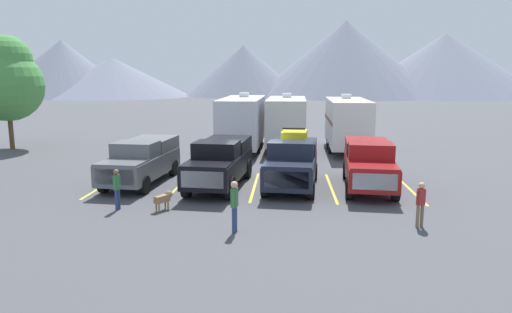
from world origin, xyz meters
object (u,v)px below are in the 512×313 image
object	(u,v)px
person_b	(421,201)
pickup_truck_b	(220,161)
dog	(164,198)
camper_trailer_c	(347,122)
person_c	(117,187)
pickup_truck_d	(369,163)
camper_trailer_b	(286,120)
camper_trailer_a	(242,121)
pickup_truck_a	(142,160)
pickup_truck_c	(292,161)
person_a	(234,203)

from	to	relation	value
person_b	pickup_truck_b	bearing A→B (deg)	144.88
dog	camper_trailer_c	bearing A→B (deg)	58.55
pickup_truck_b	person_c	world-z (taller)	pickup_truck_b
pickup_truck_d	camper_trailer_b	world-z (taller)	camper_trailer_b
dog	person_c	bearing A→B (deg)	-175.96
camper_trailer_a	person_c	xyz separation A→B (m)	(-3.37, -13.91, -1.10)
pickup_truck_b	person_c	bearing A→B (deg)	-130.18
pickup_truck_b	pickup_truck_a	bearing A→B (deg)	172.91
camper_trailer_b	camper_trailer_a	bearing A→B (deg)	-162.77
camper_trailer_b	camper_trailer_c	bearing A→B (deg)	-12.17
person_b	dog	bearing A→B (deg)	171.15
pickup_truck_a	camper_trailer_b	bearing A→B (deg)	57.32
camper_trailer_b	dog	xyz separation A→B (m)	(-4.51, -14.69, -1.50)
camper_trailer_a	pickup_truck_d	bearing A→B (deg)	-56.09
camper_trailer_a	person_b	world-z (taller)	camper_trailer_a
pickup_truck_d	camper_trailer_a	bearing A→B (deg)	123.91
pickup_truck_c	person_c	size ratio (longest dim) A/B	3.47
camper_trailer_c	dog	distance (m)	16.29
pickup_truck_a	pickup_truck_c	size ratio (longest dim) A/B	1.04
camper_trailer_b	dog	size ratio (longest dim) A/B	10.06
pickup_truck_b	person_b	distance (m)	9.06
pickup_truck_b	camper_trailer_c	world-z (taller)	camper_trailer_c
person_a	pickup_truck_a	bearing A→B (deg)	127.45
pickup_truck_c	person_b	xyz separation A→B (m)	(4.18, -5.35, -0.30)
person_b	person_c	bearing A→B (deg)	173.22
pickup_truck_b	pickup_truck_c	distance (m)	3.22
pickup_truck_d	dog	size ratio (longest dim) A/B	7.27
camper_trailer_b	dog	bearing A→B (deg)	-107.08
pickup_truck_c	person_b	bearing A→B (deg)	-51.95
pickup_truck_c	dog	distance (m)	6.25
pickup_truck_a	camper_trailer_a	world-z (taller)	camper_trailer_a
camper_trailer_b	camper_trailer_c	distance (m)	4.04
pickup_truck_c	camper_trailer_a	xyz separation A→B (m)	(-3.18, 9.84, 0.82)
dog	pickup_truck_a	bearing A→B (deg)	116.86
pickup_truck_b	person_a	size ratio (longest dim) A/B	3.54
person_c	pickup_truck_c	bearing A→B (deg)	31.89
pickup_truck_b	dog	distance (m)	4.18
pickup_truck_a	camper_trailer_a	bearing A→B (deg)	68.31
camper_trailer_b	person_c	distance (m)	16.12
pickup_truck_d	person_c	size ratio (longest dim) A/B	3.80
pickup_truck_d	person_b	xyz separation A→B (m)	(0.78, -5.40, -0.26)
pickup_truck_b	person_c	size ratio (longest dim) A/B	3.85
person_b	camper_trailer_b	bearing A→B (deg)	105.52
pickup_truck_c	dog	bearing A→B (deg)	-140.54
camper_trailer_a	person_a	bearing A→B (deg)	-85.44
camper_trailer_c	person_a	distance (m)	17.14
camper_trailer_a	dog	world-z (taller)	camper_trailer_a
pickup_truck_a	person_a	world-z (taller)	pickup_truck_a
camper_trailer_a	camper_trailer_b	distance (m)	3.03
pickup_truck_d	camper_trailer_b	bearing A→B (deg)	109.02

